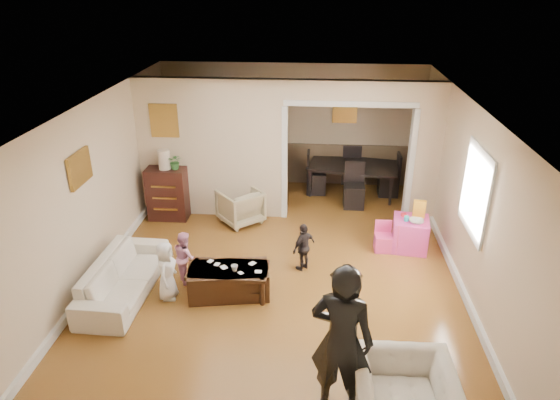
# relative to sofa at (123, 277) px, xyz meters

# --- Properties ---
(floor) EXTENTS (7.00, 7.00, 0.00)m
(floor) POSITION_rel_sofa_xyz_m (2.17, 0.93, -0.28)
(floor) COLOR olive
(floor) RESTS_ON ground
(partition_left) EXTENTS (2.75, 0.18, 2.60)m
(partition_left) POSITION_rel_sofa_xyz_m (0.80, 2.73, 1.02)
(partition_left) COLOR beige
(partition_left) RESTS_ON ground
(partition_right) EXTENTS (0.55, 0.18, 2.60)m
(partition_right) POSITION_rel_sofa_xyz_m (4.65, 2.73, 1.02)
(partition_right) COLOR beige
(partition_right) RESTS_ON ground
(partition_header) EXTENTS (2.22, 0.18, 0.35)m
(partition_header) POSITION_rel_sofa_xyz_m (3.27, 2.73, 2.15)
(partition_header) COLOR beige
(partition_header) RESTS_ON partition_right
(window_pane) EXTENTS (0.03, 0.95, 1.10)m
(window_pane) POSITION_rel_sofa_xyz_m (4.90, 0.53, 1.27)
(window_pane) COLOR white
(window_pane) RESTS_ON ground
(framed_art_partition) EXTENTS (0.45, 0.03, 0.55)m
(framed_art_partition) POSITION_rel_sofa_xyz_m (-0.03, 2.63, 1.57)
(framed_art_partition) COLOR brown
(framed_art_partition) RESTS_ON partition_left
(framed_art_sofa_wall) EXTENTS (0.03, 0.55, 0.40)m
(framed_art_sofa_wall) POSITION_rel_sofa_xyz_m (-0.54, 0.33, 1.52)
(framed_art_sofa_wall) COLOR brown
(framed_art_alcove) EXTENTS (0.45, 0.03, 0.55)m
(framed_art_alcove) POSITION_rel_sofa_xyz_m (3.27, 4.37, 1.42)
(framed_art_alcove) COLOR brown
(sofa) EXTENTS (0.80, 1.93, 0.56)m
(sofa) POSITION_rel_sofa_xyz_m (0.00, 0.00, 0.00)
(sofa) COLOR white
(sofa) RESTS_ON ground
(armchair_back) EXTENTS (0.98, 0.99, 0.65)m
(armchair_back) POSITION_rel_sofa_xyz_m (1.34, 2.38, 0.04)
(armchair_back) COLOR tan
(armchair_back) RESTS_ON ground
(armchair_front) EXTENTS (1.02, 0.89, 0.65)m
(armchair_front) POSITION_rel_sofa_xyz_m (3.67, -1.95, 0.05)
(armchair_front) COLOR white
(armchair_front) RESTS_ON ground
(dresser) EXTENTS (0.72, 0.41, 1.00)m
(dresser) POSITION_rel_sofa_xyz_m (-0.04, 2.45, 0.22)
(dresser) COLOR black
(dresser) RESTS_ON ground
(table_lamp) EXTENTS (0.22, 0.22, 0.36)m
(table_lamp) POSITION_rel_sofa_xyz_m (-0.04, 2.45, 0.90)
(table_lamp) COLOR beige
(table_lamp) RESTS_ON dresser
(potted_plant) EXTENTS (0.26, 0.23, 0.29)m
(potted_plant) POSITION_rel_sofa_xyz_m (0.16, 2.45, 0.86)
(potted_plant) COLOR #3A7634
(potted_plant) RESTS_ON dresser
(coffee_table) EXTENTS (1.22, 0.76, 0.43)m
(coffee_table) POSITION_rel_sofa_xyz_m (1.51, 0.10, -0.06)
(coffee_table) COLOR #372111
(coffee_table) RESTS_ON ground
(coffee_cup) EXTENTS (0.11, 0.11, 0.09)m
(coffee_cup) POSITION_rel_sofa_xyz_m (1.61, 0.05, 0.19)
(coffee_cup) COLOR silver
(coffee_cup) RESTS_ON coffee_table
(play_table) EXTENTS (0.64, 0.64, 0.54)m
(play_table) POSITION_rel_sofa_xyz_m (4.32, 1.63, -0.01)
(play_table) COLOR #E83DA0
(play_table) RESTS_ON ground
(cereal_box) EXTENTS (0.21, 0.10, 0.30)m
(cereal_box) POSITION_rel_sofa_xyz_m (4.44, 1.73, 0.41)
(cereal_box) COLOR yellow
(cereal_box) RESTS_ON play_table
(cyan_cup) EXTENTS (0.08, 0.08, 0.08)m
(cyan_cup) POSITION_rel_sofa_xyz_m (4.22, 1.58, 0.30)
(cyan_cup) COLOR #27C4BD
(cyan_cup) RESTS_ON play_table
(toy_block) EXTENTS (0.09, 0.08, 0.05)m
(toy_block) POSITION_rel_sofa_xyz_m (4.20, 1.75, 0.29)
(toy_block) COLOR #B31620
(toy_block) RESTS_ON play_table
(play_bowl) EXTENTS (0.26, 0.26, 0.06)m
(play_bowl) POSITION_rel_sofa_xyz_m (4.37, 1.51, 0.29)
(play_bowl) COLOR beige
(play_bowl) RESTS_ON play_table
(dining_table) EXTENTS (1.97, 1.33, 0.64)m
(dining_table) POSITION_rel_sofa_xyz_m (3.48, 3.87, 0.04)
(dining_table) COLOR black
(dining_table) RESTS_ON ground
(adult_person) EXTENTS (0.74, 0.58, 1.78)m
(adult_person) POSITION_rel_sofa_xyz_m (3.03, -1.85, 0.61)
(adult_person) COLOR black
(adult_person) RESTS_ON ground
(child_kneel_a) EXTENTS (0.28, 0.43, 0.88)m
(child_kneel_a) POSITION_rel_sofa_xyz_m (0.66, -0.05, 0.16)
(child_kneel_a) COLOR silver
(child_kneel_a) RESTS_ON ground
(child_kneel_b) EXTENTS (0.46, 0.50, 0.81)m
(child_kneel_b) POSITION_rel_sofa_xyz_m (0.81, 0.40, 0.13)
(child_kneel_b) COLOR pink
(child_kneel_b) RESTS_ON ground
(child_toddler) EXTENTS (0.45, 0.48, 0.79)m
(child_toddler) POSITION_rel_sofa_xyz_m (2.56, 0.85, 0.12)
(child_toddler) COLOR black
(child_toddler) RESTS_ON ground
(craft_papers) EXTENTS (0.83, 0.38, 0.00)m
(craft_papers) POSITION_rel_sofa_xyz_m (1.59, 0.16, 0.15)
(craft_papers) COLOR white
(craft_papers) RESTS_ON coffee_table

